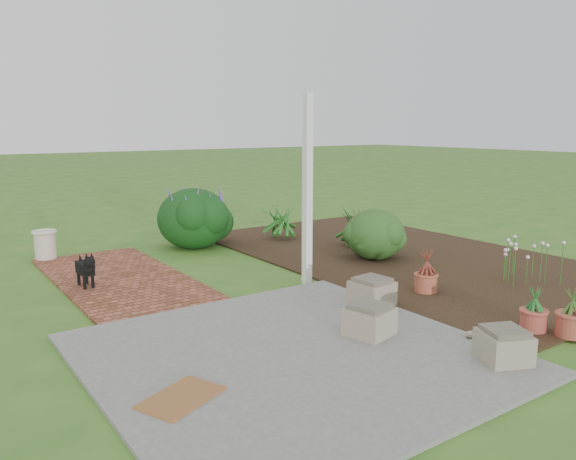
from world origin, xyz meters
TOP-DOWN VIEW (x-y plane):
  - ground at (0.00, 0.00)m, footprint 80.00×80.00m
  - concrete_patio at (-1.25, -1.75)m, footprint 3.50×3.50m
  - brick_path at (-1.70, 1.75)m, footprint 1.60×3.50m
  - garden_bed at (2.50, 0.50)m, footprint 4.00×7.00m
  - veranda_post at (0.30, 0.10)m, footprint 0.10×0.10m
  - stone_trough_near at (0.18, -2.98)m, footprint 0.51×0.51m
  - stone_trough_mid at (-0.36, -1.83)m, footprint 0.49×0.49m
  - stone_trough_far at (0.31, -1.15)m, footprint 0.46×0.46m
  - coir_doormat at (-2.46, -2.00)m, footprint 0.74×0.62m
  - black_dog at (-2.21, 1.48)m, footprint 0.16×0.51m
  - cream_ceramic_urn at (-2.29, 3.48)m, footprint 0.37×0.37m
  - evergreen_shrub at (2.01, 0.60)m, footprint 1.11×1.11m
  - agapanthus_clump_back at (2.37, 1.42)m, footprint 1.23×1.23m
  - agapanthus_clump_front at (1.63, 2.71)m, footprint 1.13×1.13m
  - pink_flower_patch at (2.67, -1.64)m, footprint 0.93×0.93m
  - terracotta_pot_bronze at (1.27, -1.12)m, footprint 0.34×0.34m
  - terracotta_pot_small_left at (1.12, -2.67)m, footprint 0.28×0.28m
  - terracotta_pot_small_right at (1.27, -2.98)m, footprint 0.36×0.36m
  - purple_flowering_bush at (0.08, 3.10)m, footprint 1.27×1.27m

SIDE VIEW (x-z plane):
  - ground at x=0.00m, z-range 0.00..0.00m
  - garden_bed at x=2.50m, z-range 0.00..0.03m
  - concrete_patio at x=-1.25m, z-range 0.00..0.04m
  - brick_path at x=-1.70m, z-range 0.00..0.04m
  - coir_doormat at x=-2.46m, z-range 0.04..0.06m
  - terracotta_pot_small_left at x=1.12m, z-range 0.03..0.25m
  - terracotta_pot_bronze at x=1.27m, z-range 0.03..0.26m
  - terracotta_pot_small_right at x=1.27m, z-range 0.03..0.27m
  - stone_trough_near at x=0.18m, z-range 0.04..0.30m
  - stone_trough_mid at x=-0.36m, z-range 0.04..0.31m
  - stone_trough_far at x=0.31m, z-range 0.04..0.32m
  - cream_ceramic_urn at x=-2.29m, z-range 0.04..0.47m
  - black_dog at x=-2.21m, z-range 0.08..0.52m
  - pink_flower_patch at x=2.67m, z-range 0.03..0.60m
  - agapanthus_clump_front at x=1.63m, z-range 0.03..0.82m
  - evergreen_shrub at x=2.01m, z-range 0.03..0.83m
  - agapanthus_clump_back at x=2.37m, z-range 0.03..0.87m
  - purple_flowering_bush at x=0.08m, z-range 0.00..1.06m
  - veranda_post at x=0.30m, z-range 0.00..2.50m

